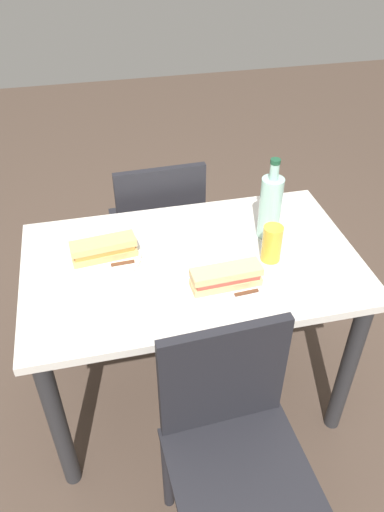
% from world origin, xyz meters
% --- Properties ---
extents(ground_plane, '(8.00, 8.00, 0.00)m').
position_xyz_m(ground_plane, '(0.00, 0.00, 0.00)').
color(ground_plane, '#47382D').
extents(dining_table, '(1.16, 0.70, 0.72)m').
position_xyz_m(dining_table, '(0.00, 0.00, 0.60)').
color(dining_table, beige).
rests_on(dining_table, ground).
extents(chair_far, '(0.42, 0.42, 0.84)m').
position_xyz_m(chair_far, '(0.00, 0.55, 0.48)').
color(chair_far, black).
rests_on(chair_far, ground).
extents(chair_near, '(0.41, 0.41, 0.84)m').
position_xyz_m(chair_near, '(0.03, -0.55, 0.48)').
color(chair_near, black).
rests_on(chair_near, ground).
extents(plate_near, '(0.25, 0.25, 0.01)m').
position_xyz_m(plate_near, '(-0.07, 0.16, 0.73)').
color(plate_near, white).
rests_on(plate_near, dining_table).
extents(baguette_sandwich_near, '(0.23, 0.08, 0.07)m').
position_xyz_m(baguette_sandwich_near, '(-0.07, 0.16, 0.77)').
color(baguette_sandwich_near, '#DBB77A').
rests_on(baguette_sandwich_near, plate_near).
extents(knife_near, '(0.18, 0.02, 0.01)m').
position_xyz_m(knife_near, '(-0.09, 0.22, 0.74)').
color(knife_near, silver).
rests_on(knife_near, plate_near).
extents(plate_far, '(0.25, 0.25, 0.01)m').
position_xyz_m(plate_far, '(0.29, -0.07, 0.73)').
color(plate_far, silver).
rests_on(plate_far, dining_table).
extents(baguette_sandwich_far, '(0.23, 0.09, 0.07)m').
position_xyz_m(baguette_sandwich_far, '(0.29, -0.07, 0.77)').
color(baguette_sandwich_far, tan).
rests_on(baguette_sandwich_far, plate_far).
extents(knife_far, '(0.18, 0.02, 0.01)m').
position_xyz_m(knife_far, '(0.28, -0.01, 0.74)').
color(knife_far, silver).
rests_on(knife_far, plate_far).
extents(water_bottle, '(0.08, 0.08, 0.31)m').
position_xyz_m(water_bottle, '(-0.31, -0.09, 0.85)').
color(water_bottle, '#99C6B7').
rests_on(water_bottle, dining_table).
extents(beer_glass, '(0.07, 0.07, 0.13)m').
position_xyz_m(beer_glass, '(-0.27, 0.05, 0.79)').
color(beer_glass, gold).
rests_on(beer_glass, dining_table).
extents(paper_napkin, '(0.15, 0.15, 0.00)m').
position_xyz_m(paper_napkin, '(0.01, -0.16, 0.72)').
color(paper_napkin, white).
rests_on(paper_napkin, dining_table).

